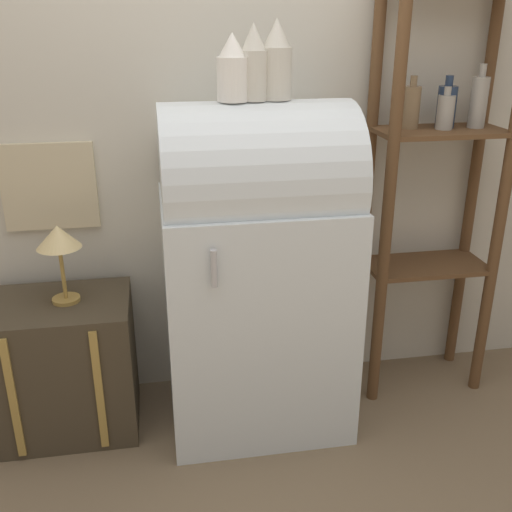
# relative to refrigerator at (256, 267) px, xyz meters

# --- Properties ---
(ground_plane) EXTENTS (12.00, 12.00, 0.00)m
(ground_plane) POSITION_rel_refrigerator_xyz_m (0.00, -0.25, -0.70)
(ground_plane) COLOR #7A664C
(wall_back) EXTENTS (7.00, 0.09, 2.70)m
(wall_back) POSITION_rel_refrigerator_xyz_m (-0.01, 0.33, 0.65)
(wall_back) COLOR beige
(wall_back) RESTS_ON ground_plane
(refrigerator) EXTENTS (0.74, 0.64, 1.37)m
(refrigerator) POSITION_rel_refrigerator_xyz_m (0.00, 0.00, 0.00)
(refrigerator) COLOR silver
(refrigerator) RESTS_ON ground_plane
(suitcase_trunk) EXTENTS (0.58, 0.44, 0.59)m
(suitcase_trunk) POSITION_rel_refrigerator_xyz_m (-0.81, 0.05, -0.41)
(suitcase_trunk) COLOR #423828
(suitcase_trunk) RESTS_ON ground_plane
(shelf_unit) EXTENTS (0.56, 0.30, 1.82)m
(shelf_unit) POSITION_rel_refrigerator_xyz_m (0.81, 0.13, 0.35)
(shelf_unit) COLOR brown
(shelf_unit) RESTS_ON ground_plane
(vase_left) EXTENTS (0.11, 0.11, 0.24)m
(vase_left) POSITION_rel_refrigerator_xyz_m (-0.09, -0.01, 0.78)
(vase_left) COLOR white
(vase_left) RESTS_ON refrigerator
(vase_center) EXTENTS (0.10, 0.10, 0.27)m
(vase_center) POSITION_rel_refrigerator_xyz_m (-0.01, -0.00, 0.79)
(vase_center) COLOR beige
(vase_center) RESTS_ON refrigerator
(vase_right) EXTENTS (0.11, 0.11, 0.28)m
(vase_right) POSITION_rel_refrigerator_xyz_m (0.08, 0.01, 0.80)
(vase_right) COLOR beige
(vase_right) RESTS_ON refrigerator
(desk_lamp) EXTENTS (0.17, 0.17, 0.32)m
(desk_lamp) POSITION_rel_refrigerator_xyz_m (-0.77, 0.06, 0.14)
(desk_lamp) COLOR #AD8942
(desk_lamp) RESTS_ON suitcase_trunk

